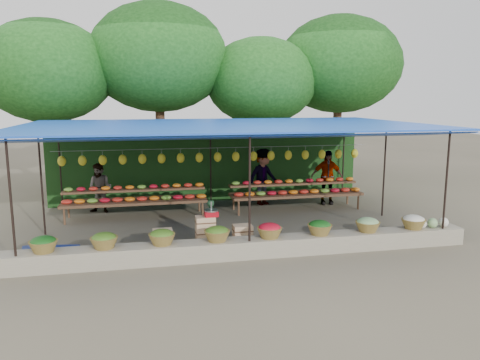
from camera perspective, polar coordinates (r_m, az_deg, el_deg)
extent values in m
plane|color=brown|center=(13.25, -1.70, -5.42)|extent=(60.00, 60.00, 0.00)
cube|color=gray|center=(10.61, 0.97, -8.25)|extent=(10.60, 0.55, 0.40)
cylinder|color=black|center=(10.22, -26.09, -3.02)|extent=(0.05, 0.05, 2.80)
cylinder|color=black|center=(10.15, 1.18, -2.06)|extent=(0.05, 0.05, 2.80)
cylinder|color=black|center=(12.16, 23.80, -0.91)|extent=(0.05, 0.05, 2.80)
cylinder|color=black|center=(13.00, -23.05, -0.20)|extent=(0.05, 0.05, 2.80)
cylinder|color=black|center=(14.57, 17.19, 1.18)|extent=(0.05, 0.05, 2.80)
cylinder|color=black|center=(15.82, -21.09, 1.62)|extent=(0.05, 0.05, 2.80)
cylinder|color=black|center=(15.77, -3.61, 2.26)|extent=(0.05, 0.05, 2.80)
cylinder|color=black|center=(17.13, 12.50, 2.66)|extent=(0.05, 0.05, 2.80)
cube|color=blue|center=(12.79, -1.77, 6.77)|extent=(10.80, 6.60, 0.04)
cube|color=blue|center=(10.84, 0.12, 5.23)|extent=(10.80, 2.19, 0.26)
cube|color=blue|center=(14.77, -3.15, 6.49)|extent=(10.80, 2.19, 0.26)
cylinder|color=#9E9EA3|center=(14.23, -2.75, 3.94)|extent=(9.60, 0.01, 0.01)
ellipsoid|color=yellow|center=(14.26, -20.91, 2.17)|extent=(0.23, 0.17, 0.30)
ellipsoid|color=yellow|center=(14.18, -18.66, 2.26)|extent=(0.23, 0.17, 0.30)
ellipsoid|color=yellow|center=(14.12, -16.40, 2.35)|extent=(0.23, 0.17, 0.30)
ellipsoid|color=yellow|center=(14.09, -14.11, 2.44)|extent=(0.23, 0.17, 0.30)
ellipsoid|color=yellow|center=(14.08, -11.83, 2.52)|extent=(0.23, 0.17, 0.30)
ellipsoid|color=yellow|center=(14.09, -9.54, 2.60)|extent=(0.23, 0.17, 0.30)
ellipsoid|color=yellow|center=(14.13, -7.26, 2.68)|extent=(0.23, 0.17, 0.30)
ellipsoid|color=yellow|center=(14.18, -4.99, 2.75)|extent=(0.23, 0.17, 0.30)
ellipsoid|color=yellow|center=(14.26, -2.74, 2.82)|extent=(0.23, 0.17, 0.30)
ellipsoid|color=yellow|center=(14.36, -0.52, 2.88)|extent=(0.23, 0.17, 0.30)
ellipsoid|color=yellow|center=(14.48, 1.66, 2.93)|extent=(0.23, 0.17, 0.30)
ellipsoid|color=yellow|center=(14.62, 3.81, 2.99)|extent=(0.23, 0.17, 0.30)
ellipsoid|color=yellow|center=(14.79, 5.91, 3.03)|extent=(0.23, 0.17, 0.30)
ellipsoid|color=yellow|center=(14.97, 7.96, 3.07)|extent=(0.23, 0.17, 0.30)
ellipsoid|color=yellow|center=(15.17, 9.96, 3.11)|extent=(0.23, 0.17, 0.30)
ellipsoid|color=yellow|center=(15.38, 11.91, 3.14)|extent=(0.23, 0.17, 0.30)
ellipsoid|color=yellow|center=(15.62, 13.80, 3.17)|extent=(0.23, 0.17, 0.30)
ellipsoid|color=#164F15|center=(10.44, -22.88, -6.95)|extent=(0.52, 0.52, 0.23)
ellipsoid|color=#3F6A1C|center=(10.27, -16.25, -6.82)|extent=(0.52, 0.52, 0.23)
ellipsoid|color=#3F6A1C|center=(10.24, -9.51, -6.59)|extent=(0.52, 0.52, 0.23)
ellipsoid|color=#3F6A1C|center=(10.36, -2.82, -6.28)|extent=(0.52, 0.52, 0.23)
ellipsoid|color=#B70F21|center=(10.60, 3.63, -5.90)|extent=(0.52, 0.52, 0.23)
ellipsoid|color=#164F15|center=(10.98, 9.70, -5.47)|extent=(0.52, 0.52, 0.23)
ellipsoid|color=#81B06E|center=(11.46, 15.31, -5.02)|extent=(0.52, 0.52, 0.23)
ellipsoid|color=beige|center=(12.05, 20.41, -4.57)|extent=(0.52, 0.52, 0.23)
cube|color=#1E4719|center=(16.04, -3.73, 1.84)|extent=(10.60, 0.06, 2.50)
cylinder|color=#3B2315|center=(18.71, -21.95, 4.57)|extent=(0.36, 0.36, 3.97)
ellipsoid|color=#103B10|center=(18.67, -22.46, 12.16)|extent=(4.77, 4.77, 3.69)
cylinder|color=#3B2315|center=(18.83, -9.66, 5.96)|extent=(0.36, 0.36, 4.48)
ellipsoid|color=#103B10|center=(18.84, -9.92, 14.48)|extent=(5.39, 5.39, 4.17)
cylinder|color=#3B2315|center=(19.14, 2.50, 5.01)|extent=(0.36, 0.36, 3.71)
ellipsoid|color=#103B10|center=(19.08, 2.55, 11.96)|extent=(4.47, 4.47, 3.45)
cylinder|color=#3B2315|center=(20.64, 11.73, 6.06)|extent=(0.36, 0.36, 4.35)
ellipsoid|color=#103B10|center=(20.64, 12.01, 13.61)|extent=(5.24, 5.24, 4.05)
cube|color=#4D311F|center=(14.19, -12.65, -2.53)|extent=(4.20, 0.95, 0.08)
cube|color=#4D311F|center=(14.43, -12.69, -1.19)|extent=(4.20, 0.35, 0.06)
cylinder|color=#4D311F|center=(14.03, -20.63, -4.14)|extent=(0.06, 0.06, 0.50)
cylinder|color=#4D311F|center=(13.96, -4.59, -3.58)|extent=(0.06, 0.06, 0.50)
cylinder|color=#4D311F|center=(14.80, -20.18, -3.39)|extent=(0.06, 0.06, 0.50)
cylinder|color=#4D311F|center=(14.74, -5.00, -2.86)|extent=(0.06, 0.06, 0.50)
ellipsoid|color=red|center=(14.19, -20.37, -2.52)|extent=(0.31, 0.26, 0.13)
ellipsoid|color=#659F31|center=(14.57, -20.19, -1.10)|extent=(0.26, 0.22, 0.12)
ellipsoid|color=orange|center=(14.14, -18.97, -2.47)|extent=(0.31, 0.26, 0.13)
ellipsoid|color=#B70F21|center=(14.52, -18.82, -1.06)|extent=(0.26, 0.22, 0.12)
ellipsoid|color=#659F31|center=(14.10, -17.56, -2.43)|extent=(0.31, 0.26, 0.13)
ellipsoid|color=red|center=(14.48, -17.45, -1.01)|extent=(0.26, 0.22, 0.12)
ellipsoid|color=#B70F21|center=(14.07, -16.14, -2.38)|extent=(0.31, 0.26, 0.13)
ellipsoid|color=orange|center=(14.45, -16.07, -0.96)|extent=(0.26, 0.22, 0.12)
ellipsoid|color=red|center=(14.04, -14.72, -2.34)|extent=(0.31, 0.26, 0.13)
ellipsoid|color=red|center=(14.43, -14.68, -0.91)|extent=(0.26, 0.22, 0.12)
ellipsoid|color=orange|center=(14.03, -13.29, -2.29)|extent=(0.31, 0.26, 0.13)
ellipsoid|color=orange|center=(14.42, -13.30, -0.86)|extent=(0.26, 0.22, 0.12)
ellipsoid|color=red|center=(14.03, -11.86, -2.24)|extent=(0.31, 0.26, 0.13)
ellipsoid|color=#659F31|center=(14.41, -11.91, -0.81)|extent=(0.26, 0.22, 0.12)
ellipsoid|color=orange|center=(14.03, -10.43, -2.18)|extent=(0.31, 0.26, 0.13)
ellipsoid|color=#B70F21|center=(14.42, -10.52, -0.76)|extent=(0.26, 0.22, 0.12)
ellipsoid|color=#659F31|center=(14.04, -9.00, -2.13)|extent=(0.31, 0.26, 0.13)
ellipsoid|color=red|center=(14.43, -9.13, -0.71)|extent=(0.26, 0.22, 0.12)
ellipsoid|color=#B70F21|center=(14.06, -7.58, -2.08)|extent=(0.31, 0.26, 0.13)
ellipsoid|color=orange|center=(14.45, -7.74, -0.66)|extent=(0.26, 0.22, 0.12)
ellipsoid|color=red|center=(14.09, -6.16, -2.02)|extent=(0.31, 0.26, 0.13)
ellipsoid|color=red|center=(14.48, -6.36, -0.61)|extent=(0.26, 0.22, 0.12)
ellipsoid|color=orange|center=(14.13, -4.74, -1.96)|extent=(0.31, 0.26, 0.13)
ellipsoid|color=orange|center=(14.51, -4.98, -0.56)|extent=(0.26, 0.22, 0.12)
cube|color=#4D311F|center=(14.97, 6.85, -1.71)|extent=(4.20, 0.95, 0.08)
cube|color=#4D311F|center=(15.20, 6.51, -0.45)|extent=(4.20, 0.35, 0.06)
cylinder|color=#4D311F|center=(14.14, -0.16, -3.37)|extent=(0.06, 0.06, 0.50)
cylinder|color=#4D311F|center=(15.40, 14.21, -2.57)|extent=(0.06, 0.06, 0.50)
cylinder|color=#4D311F|center=(14.90, -0.79, -2.67)|extent=(0.06, 0.06, 0.50)
cylinder|color=#4D311F|center=(16.10, 12.96, -1.98)|extent=(0.06, 0.06, 0.50)
ellipsoid|color=red|center=(14.31, -0.17, -1.77)|extent=(0.31, 0.26, 0.13)
ellipsoid|color=#659F31|center=(14.69, -0.53, -0.39)|extent=(0.26, 0.22, 0.12)
ellipsoid|color=orange|center=(14.39, 1.19, -1.71)|extent=(0.31, 0.26, 0.13)
ellipsoid|color=#B70F21|center=(14.77, 0.80, -0.34)|extent=(0.26, 0.22, 0.12)
ellipsoid|color=#659F31|center=(14.47, 2.54, -1.65)|extent=(0.31, 0.26, 0.13)
ellipsoid|color=red|center=(14.85, 2.12, -0.29)|extent=(0.26, 0.22, 0.12)
ellipsoid|color=#B70F21|center=(14.56, 3.88, -1.59)|extent=(0.31, 0.26, 0.13)
ellipsoid|color=orange|center=(14.93, 3.42, -0.24)|extent=(0.26, 0.22, 0.12)
ellipsoid|color=red|center=(14.66, 5.20, -1.53)|extent=(0.31, 0.26, 0.13)
ellipsoid|color=red|center=(15.03, 4.71, -0.19)|extent=(0.26, 0.22, 0.12)
ellipsoid|color=orange|center=(14.76, 6.49, -1.47)|extent=(0.31, 0.26, 0.13)
ellipsoid|color=orange|center=(15.13, 5.98, -0.14)|extent=(0.26, 0.22, 0.12)
ellipsoid|color=red|center=(14.88, 7.77, -1.41)|extent=(0.31, 0.26, 0.13)
ellipsoid|color=#659F31|center=(15.24, 7.23, -0.09)|extent=(0.26, 0.22, 0.12)
ellipsoid|color=orange|center=(15.00, 9.03, -1.35)|extent=(0.31, 0.26, 0.13)
ellipsoid|color=#B70F21|center=(15.36, 8.46, -0.04)|extent=(0.26, 0.22, 0.12)
ellipsoid|color=#659F31|center=(15.12, 10.27, -1.30)|extent=(0.31, 0.26, 0.13)
ellipsoid|color=red|center=(15.48, 9.68, 0.00)|extent=(0.26, 0.22, 0.12)
ellipsoid|color=#B70F21|center=(15.26, 11.49, -1.24)|extent=(0.31, 0.26, 0.13)
ellipsoid|color=orange|center=(15.62, 10.87, 0.05)|extent=(0.26, 0.22, 0.12)
ellipsoid|color=red|center=(15.40, 12.69, -1.18)|extent=(0.31, 0.26, 0.13)
ellipsoid|color=red|center=(15.75, 12.05, 0.09)|extent=(0.26, 0.22, 0.12)
ellipsoid|color=orange|center=(15.55, 13.86, -1.12)|extent=(0.31, 0.26, 0.13)
ellipsoid|color=orange|center=(15.90, 13.20, 0.14)|extent=(0.26, 0.22, 0.12)
cube|color=tan|center=(11.14, -9.37, -7.89)|extent=(0.46, 0.35, 0.25)
cube|color=tan|center=(11.06, -9.41, -6.61)|extent=(0.46, 0.35, 0.25)
cube|color=tan|center=(11.22, -4.22, -7.65)|extent=(0.46, 0.35, 0.25)
cube|color=tan|center=(11.14, -4.23, -6.37)|extent=(0.46, 0.35, 0.25)
cube|color=tan|center=(11.07, -4.25, -5.08)|extent=(0.46, 0.35, 0.25)
cube|color=tan|center=(11.37, 0.32, -7.38)|extent=(0.46, 0.35, 0.25)
cube|color=tan|center=(11.29, 0.32, -6.12)|extent=(0.46, 0.35, 0.25)
cube|color=#B50E1B|center=(11.05, -3.52, -4.11)|extent=(0.31, 0.27, 0.12)
cylinder|color=#9E9EA3|center=(11.03, -3.52, -3.71)|extent=(0.33, 0.33, 0.03)
cylinder|color=#9E9EA3|center=(11.00, -3.53, -3.21)|extent=(0.03, 0.03, 0.23)
imported|color=#1B3C22|center=(11.61, -3.67, -4.97)|extent=(0.45, 0.38, 1.05)
imported|color=slate|center=(15.03, -16.67, -0.97)|extent=(0.91, 0.81, 1.54)
imported|color=slate|center=(15.50, 2.86, 0.39)|extent=(1.39, 1.13, 1.87)
imported|color=slate|center=(15.85, 10.54, 0.33)|extent=(1.12, 0.63, 1.81)
cube|color=navy|center=(10.99, -20.49, -8.48)|extent=(0.59, 0.46, 0.32)
cube|color=navy|center=(11.40, -23.83, -8.13)|extent=(0.52, 0.41, 0.28)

